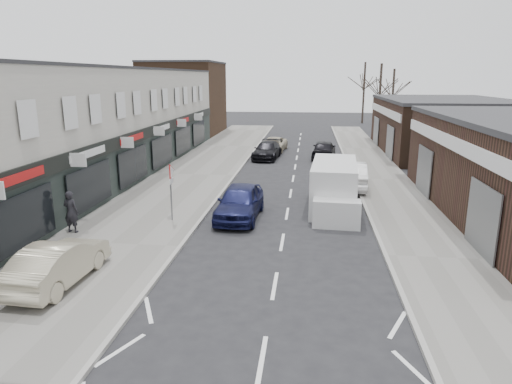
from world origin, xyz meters
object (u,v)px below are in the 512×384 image
(parked_car_right_b, at_px, (324,149))
(white_van, at_px, (334,188))
(pedestrian, at_px, (71,212))
(parked_car_left_c, at_px, (273,144))
(parked_car_right_a, at_px, (351,175))
(parked_car_left_b, at_px, (267,150))
(warning_sign, at_px, (171,176))
(sedan_on_pavement, at_px, (58,263))
(parked_car_left_a, at_px, (240,202))

(parked_car_right_b, bearing_deg, white_van, 95.19)
(pedestrian, bearing_deg, parked_car_left_c, -98.55)
(parked_car_right_a, relative_size, parked_car_right_b, 1.11)
(parked_car_left_b, bearing_deg, parked_car_right_a, -53.43)
(parked_car_right_b, bearing_deg, warning_sign, 72.39)
(parked_car_right_b, bearing_deg, parked_car_left_b, 10.69)
(sedan_on_pavement, xyz_separation_m, parked_car_right_a, (10.32, 14.57, 0.01))
(parked_car_left_b, bearing_deg, parked_car_right_b, 10.61)
(warning_sign, relative_size, sedan_on_pavement, 0.64)
(pedestrian, distance_m, parked_car_left_c, 24.30)
(parked_car_left_b, height_order, parked_car_right_b, parked_car_right_b)
(parked_car_left_c, distance_m, parked_car_right_a, 14.65)
(sedan_on_pavement, distance_m, pedestrian, 5.14)
(white_van, distance_m, parked_car_left_b, 15.04)
(white_van, bearing_deg, pedestrian, -151.63)
(sedan_on_pavement, relative_size, parked_car_left_b, 0.89)
(parked_car_left_a, xyz_separation_m, parked_car_left_c, (0.00, 20.19, -0.19))
(sedan_on_pavement, relative_size, parked_car_left_c, 0.95)
(sedan_on_pavement, distance_m, parked_car_left_b, 24.53)
(sedan_on_pavement, bearing_deg, parked_car_left_b, -97.88)
(pedestrian, relative_size, parked_car_right_a, 0.36)
(sedan_on_pavement, distance_m, parked_car_left_a, 9.12)
(sedan_on_pavement, relative_size, parked_car_right_a, 0.85)
(parked_car_left_c, distance_m, parked_car_right_b, 5.60)
(parked_car_right_a, bearing_deg, parked_car_left_b, -55.52)
(parked_car_right_a, height_order, parked_car_right_b, parked_car_right_a)
(pedestrian, bearing_deg, parked_car_right_b, -111.70)
(parked_car_left_a, relative_size, parked_car_left_c, 1.07)
(pedestrian, height_order, parked_car_right_b, pedestrian)
(pedestrian, relative_size, parked_car_left_a, 0.38)
(sedan_on_pavement, xyz_separation_m, parked_car_left_a, (4.62, 7.87, -0.01))
(white_van, height_order, pedestrian, white_van)
(pedestrian, bearing_deg, parked_car_left_b, -100.99)
(warning_sign, xyz_separation_m, parked_car_left_b, (2.74, 17.29, -1.52))
(parked_car_left_c, bearing_deg, sedan_on_pavement, -93.66)
(pedestrian, bearing_deg, parked_car_right_a, -134.03)
(pedestrian, relative_size, parked_car_left_c, 0.41)
(sedan_on_pavement, bearing_deg, white_van, -130.26)
(warning_sign, bearing_deg, white_van, 22.04)
(sedan_on_pavement, relative_size, pedestrian, 2.32)
(white_van, xyz_separation_m, parked_car_left_a, (-4.47, -1.98, -0.32))
(white_van, relative_size, parked_car_left_a, 1.33)
(warning_sign, height_order, parked_car_right_a, warning_sign)
(sedan_on_pavement, bearing_deg, pedestrian, -63.71)
(pedestrian, bearing_deg, white_van, -147.81)
(parked_car_left_a, distance_m, parked_car_left_c, 20.19)
(parked_car_left_a, xyz_separation_m, parked_car_left_b, (-0.22, 16.26, -0.12))
(pedestrian, height_order, parked_car_left_c, pedestrian)
(sedan_on_pavement, height_order, parked_car_left_b, sedan_on_pavement)
(parked_car_right_b, bearing_deg, sedan_on_pavement, 74.77)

